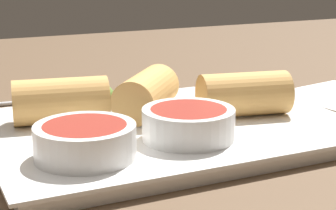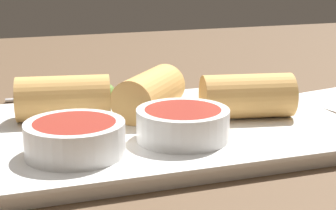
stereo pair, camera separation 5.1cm
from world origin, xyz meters
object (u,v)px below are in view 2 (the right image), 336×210
dipping_bowl_far (75,137)px  serving_plate (168,130)px  spoon (136,90)px  dipping_bowl_near (183,123)px

dipping_bowl_far → serving_plate: bearing=-149.5°
serving_plate → spoon: serving_plate is taller
spoon → serving_plate: bearing=84.1°
dipping_bowl_near → spoon: bearing=-95.6°
dipping_bowl_near → dipping_bowl_far: 9.38cm
dipping_bowl_far → spoon: 25.68cm
dipping_bowl_far → spoon: (-11.51, -22.84, -2.40)cm
dipping_bowl_near → spoon: dipping_bowl_near is taller
dipping_bowl_far → spoon: dipping_bowl_far is taller
dipping_bowl_near → dipping_bowl_far: (9.35, 0.74, 0.00)cm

